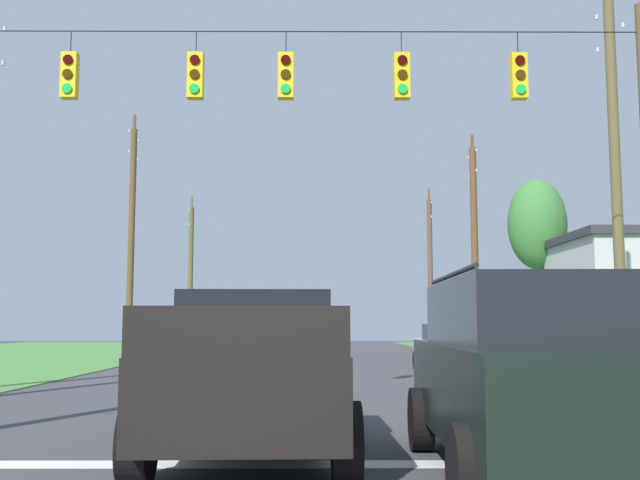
{
  "coord_description": "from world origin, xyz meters",
  "views": [
    {
      "loc": [
        0.39,
        -5.28,
        1.55
      ],
      "look_at": [
        0.47,
        9.89,
        3.22
      ],
      "focal_mm": 42.39,
      "sensor_mm": 36.0,
      "label": 1
    }
  ],
  "objects": [
    {
      "name": "lane_dash_4",
      "position": [
        0.0,
        35.33,
        0.0
      ],
      "size": [
        2.5,
        0.15,
        0.01
      ],
      "primitive_type": "cube",
      "rotation": [
        0.0,
        0.0,
        1.57
      ],
      "color": "white",
      "rests_on": "ground"
    },
    {
      "name": "utility_pole_far_right",
      "position": [
        7.39,
        27.78,
        4.91
      ],
      "size": [
        0.31,
        1.63,
        9.92
      ],
      "color": "brown",
      "rests_on": "ground"
    },
    {
      "name": "lane_dash_3",
      "position": [
        0.0,
        27.36,
        0.0
      ],
      "size": [
        2.5,
        0.15,
        0.01
      ],
      "primitive_type": "cube",
      "rotation": [
        0.0,
        0.0,
        1.57
      ],
      "color": "white",
      "rests_on": "ground"
    },
    {
      "name": "lane_dash_2",
      "position": [
        0.0,
        23.94,
        0.0
      ],
      "size": [
        2.5,
        0.15,
        0.01
      ],
      "primitive_type": "cube",
      "rotation": [
        0.0,
        0.0,
        1.57
      ],
      "color": "white",
      "rests_on": "ground"
    },
    {
      "name": "stop_bar_stripe",
      "position": [
        0.0,
        3.25,
        0.0
      ],
      "size": [
        12.42,
        0.45,
        0.01
      ],
      "primitive_type": "cube",
      "color": "white",
      "rests_on": "ground"
    },
    {
      "name": "suv_black",
      "position": [
        2.61,
        2.42,
        1.06
      ],
      "size": [
        2.31,
        4.85,
        2.05
      ],
      "color": "black",
      "rests_on": "ground"
    },
    {
      "name": "distant_car_crossing_white",
      "position": [
        4.72,
        18.45,
        0.79
      ],
      "size": [
        2.23,
        4.4,
        1.52
      ],
      "color": "silver",
      "rests_on": "ground"
    },
    {
      "name": "overhead_signal_span",
      "position": [
        0.03,
        9.7,
        4.6
      ],
      "size": [
        14.51,
        0.31,
        8.12
      ],
      "color": "brown",
      "rests_on": "ground"
    },
    {
      "name": "utility_pole_distant_right",
      "position": [
        -7.65,
        27.36,
        5.34
      ],
      "size": [
        0.28,
        1.77,
        10.71
      ],
      "color": "brown",
      "rests_on": "ground"
    },
    {
      "name": "tree_roadside_right",
      "position": [
        9.87,
        26.71,
        5.68
      ],
      "size": [
        2.49,
        2.49,
        7.7
      ],
      "color": "brown",
      "rests_on": "ground"
    },
    {
      "name": "utility_pole_mid_right",
      "position": [
        7.94,
        13.37,
        5.34
      ],
      "size": [
        0.27,
        1.76,
        10.62
      ],
      "color": "brown",
      "rests_on": "ground"
    },
    {
      "name": "lane_dash_0",
      "position": [
        0.0,
        9.25,
        0.0
      ],
      "size": [
        2.5,
        0.15,
        0.01
      ],
      "primitive_type": "cube",
      "rotation": [
        0.0,
        0.0,
        1.57
      ],
      "color": "white",
      "rests_on": "ground"
    },
    {
      "name": "pickup_truck",
      "position": [
        -0.37,
        4.04,
        0.97
      ],
      "size": [
        2.4,
        5.45,
        1.95
      ],
      "color": "black",
      "rests_on": "ground"
    },
    {
      "name": "utility_pole_near_left",
      "position": [
        7.47,
        41.32,
        4.87
      ],
      "size": [
        0.31,
        1.88,
        9.93
      ],
      "color": "brown",
      "rests_on": "ground"
    },
    {
      "name": "utility_pole_distant_left",
      "position": [
        -7.54,
        42.31,
        4.68
      ],
      "size": [
        0.31,
        1.85,
        9.56
      ],
      "color": "brown",
      "rests_on": "ground"
    },
    {
      "name": "lane_dash_1",
      "position": [
        0.0,
        16.28,
        0.0
      ],
      "size": [
        2.5,
        0.15,
        0.01
      ],
      "primitive_type": "cube",
      "rotation": [
        0.0,
        0.0,
        1.57
      ],
      "color": "white",
      "rests_on": "ground"
    }
  ]
}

